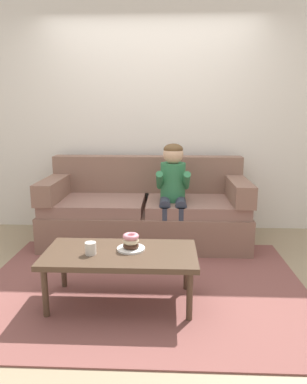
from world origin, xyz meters
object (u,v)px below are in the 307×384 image
Objects in this scene: couch at (146,212)px; person_child at (173,186)px; donut at (131,245)px; mug at (91,248)px; coffee_table at (120,257)px.

couch is 0.49m from person_child.
mug is at bearing -159.88° from donut.
donut is (-0.32, -1.10, -0.23)m from person_child.
mug is (-0.21, -0.05, 0.09)m from coffee_table.
person_child is 12.24× the size of mug.
person_child is 9.18× the size of donut.
person_child is at bearing 70.96° from coffee_table.
mug is at bearing -165.47° from coffee_table.
donut is (-0.03, -1.30, 0.11)m from couch.
couch reaches higher than coffee_table.
person_child reaches higher than mug.
mug is (-0.31, -1.40, 0.12)m from couch.
couch is 1.44m from mug.
coffee_table is 0.11m from donut.
coffee_table is at bearing -94.32° from couch.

